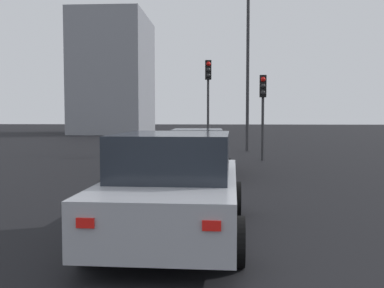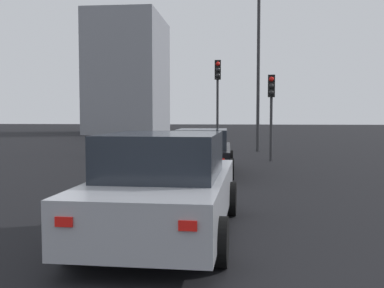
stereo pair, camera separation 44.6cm
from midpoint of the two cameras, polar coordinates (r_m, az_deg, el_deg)
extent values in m
cube|color=black|center=(6.54, -1.66, -14.20)|extent=(160.00, 160.00, 0.20)
cube|color=black|center=(14.82, 2.19, -1.49)|extent=(4.83, 1.87, 0.61)
cube|color=#1E232B|center=(14.54, 2.16, 0.73)|extent=(2.19, 1.60, 0.57)
cylinder|color=black|center=(16.31, 5.51, -1.89)|extent=(0.64, 0.23, 0.64)
cylinder|color=black|center=(16.38, -0.68, -1.85)|extent=(0.64, 0.23, 0.64)
cylinder|color=black|center=(13.36, 5.71, -3.13)|extent=(0.64, 0.23, 0.64)
cylinder|color=black|center=(13.44, -1.84, -3.08)|extent=(0.64, 0.23, 0.64)
cube|color=red|center=(12.40, 4.66, -2.02)|extent=(0.03, 0.20, 0.11)
cube|color=red|center=(12.46, -1.19, -1.98)|extent=(0.03, 0.20, 0.11)
cube|color=#A8AAB2|center=(7.33, -1.46, -6.48)|extent=(4.82, 2.04, 0.70)
cube|color=#1E232B|center=(7.01, -1.77, -1.34)|extent=(2.19, 1.73, 0.66)
cylinder|color=black|center=(8.75, 6.26, -6.77)|extent=(0.65, 0.24, 0.64)
cylinder|color=black|center=(8.99, -5.99, -6.49)|extent=(0.65, 0.24, 0.64)
cylinder|color=black|center=(5.87, 5.61, -12.01)|extent=(0.65, 0.24, 0.64)
cylinder|color=black|center=(6.23, -12.47, -11.17)|extent=(0.65, 0.24, 0.64)
cube|color=red|center=(4.89, 2.12, -10.14)|extent=(0.04, 0.20, 0.11)
cube|color=red|center=(5.20, -13.25, -9.41)|extent=(0.04, 0.20, 0.11)
cylinder|color=#2D2D30|center=(19.06, 10.45, 1.83)|extent=(0.11, 0.11, 2.60)
cube|color=black|center=(19.02, 10.51, 7.10)|extent=(0.23, 0.30, 0.90)
sphere|color=red|center=(18.93, 10.51, 7.93)|extent=(0.20, 0.20, 0.20)
sphere|color=black|center=(18.91, 10.50, 7.12)|extent=(0.20, 0.20, 0.20)
sphere|color=black|center=(18.90, 10.50, 6.30)|extent=(0.20, 0.20, 0.20)
cylinder|color=#2D2D30|center=(21.71, 3.77, 3.33)|extent=(0.11, 0.11, 3.53)
cube|color=black|center=(21.75, 3.81, 9.18)|extent=(0.23, 0.30, 0.90)
sphere|color=red|center=(21.67, 3.83, 9.91)|extent=(0.20, 0.20, 0.20)
sphere|color=black|center=(21.64, 3.83, 9.20)|extent=(0.20, 0.20, 0.20)
sphere|color=black|center=(21.62, 3.83, 8.49)|extent=(0.20, 0.20, 0.20)
cylinder|color=#2D2D30|center=(23.97, 8.78, 9.80)|extent=(0.16, 0.16, 8.93)
cube|color=gray|center=(47.28, -7.53, 8.42)|extent=(10.53, 6.73, 11.63)
camera|label=1|loc=(0.22, -88.83, 0.08)|focal=42.94mm
camera|label=2|loc=(0.22, 91.17, -0.08)|focal=42.94mm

